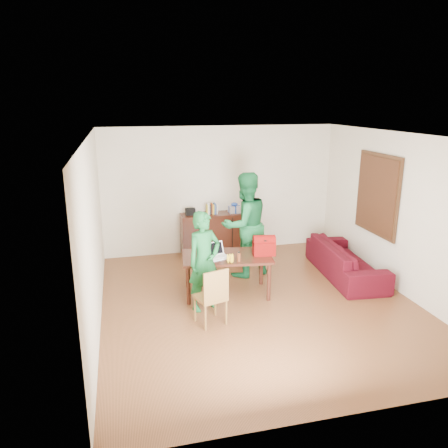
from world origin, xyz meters
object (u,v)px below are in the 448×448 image
object	(u,v)px
laptop	(219,255)
sofa	(346,260)
person_near	(204,261)
person_far	(245,225)
bottle	(239,257)
chair	(211,307)
table	(227,260)
red_bag	(264,247)

from	to	relation	value
laptop	sofa	size ratio (longest dim) A/B	0.18
person_near	sofa	size ratio (longest dim) A/B	0.75
person_far	bottle	distance (m)	1.18
chair	sofa	xyz separation A→B (m)	(2.85, 1.21, 0.05)
person_near	laptop	distance (m)	0.47
sofa	table	bearing A→B (deg)	101.30
table	sofa	distance (m)	2.41
person_far	sofa	world-z (taller)	person_far
sofa	red_bag	bearing A→B (deg)	106.83
chair	sofa	bearing A→B (deg)	6.25
red_bag	sofa	distance (m)	1.87
person_far	laptop	world-z (taller)	person_far
person_far	table	bearing A→B (deg)	37.08
person_far	laptop	distance (m)	1.12
sofa	person_near	bearing A→B (deg)	108.70
chair	person_far	world-z (taller)	person_far
table	sofa	bearing A→B (deg)	14.05
laptop	red_bag	size ratio (longest dim) A/B	1.06
person_near	laptop	xyz separation A→B (m)	(0.31, 0.35, -0.06)
person_near	laptop	bearing A→B (deg)	24.02
laptop	bottle	bearing A→B (deg)	-56.96
chair	red_bag	xyz separation A→B (m)	(1.09, 0.84, 0.57)
table	chair	size ratio (longest dim) A/B	1.77
red_bag	bottle	bearing A→B (deg)	-148.78
bottle	sofa	size ratio (longest dim) A/B	0.08
person_near	laptop	size ratio (longest dim) A/B	4.09
laptop	red_bag	bearing A→B (deg)	-18.67
table	person_far	bearing A→B (deg)	62.81
person_near	laptop	world-z (taller)	person_near
person_near	red_bag	distance (m)	1.14
bottle	red_bag	bearing A→B (deg)	22.94
person_far	red_bag	xyz separation A→B (m)	(0.08, -0.87, -0.15)
table	person_near	distance (m)	0.66
table	sofa	xyz separation A→B (m)	(2.37, 0.27, -0.30)
person_near	bottle	xyz separation A→B (m)	(0.59, 0.12, -0.02)
red_bag	sofa	xyz separation A→B (m)	(1.75, 0.37, -0.52)
red_bag	person_far	bearing A→B (deg)	103.68
person_far	red_bag	distance (m)	0.89
person_far	bottle	xyz separation A→B (m)	(-0.41, -1.08, -0.20)
chair	bottle	bearing A→B (deg)	29.79
person_near	chair	bearing A→B (deg)	-114.70
bottle	red_bag	world-z (taller)	red_bag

